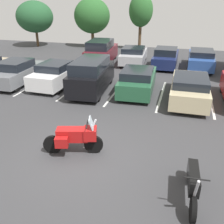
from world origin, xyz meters
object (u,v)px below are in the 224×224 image
at_px(car_green, 138,80).
at_px(car_far_blue, 201,59).
at_px(car_far_maroon, 101,52).
at_px(car_far_navy, 166,57).
at_px(car_black, 92,75).
at_px(car_white, 58,74).
at_px(motorcycle_touring, 75,137).
at_px(car_far_silver, 134,55).
at_px(car_champagne, 190,88).
at_px(motorcycle_second, 193,183).
at_px(car_grey, 18,72).

height_order(car_green, car_far_blue, car_far_blue).
relative_size(car_far_maroon, car_far_navy, 1.10).
height_order(car_green, car_far_maroon, car_far_maroon).
bearing_deg(car_black, car_white, 167.79).
xyz_separation_m(motorcycle_touring, car_far_silver, (-0.74, 13.86, 0.04)).
xyz_separation_m(car_white, car_champagne, (8.06, -0.56, -0.00)).
relative_size(car_black, car_far_maroon, 0.96).
bearing_deg(car_white, motorcycle_second, -44.93).
distance_m(motorcycle_second, car_white, 11.59).
xyz_separation_m(motorcycle_touring, car_champagne, (3.85, 6.36, 0.07)).
relative_size(car_grey, car_black, 0.94).
distance_m(car_far_navy, car_far_blue, 2.69).
distance_m(motorcycle_touring, car_far_silver, 13.88).
bearing_deg(car_far_blue, car_black, -130.99).
bearing_deg(motorcycle_touring, car_green, 82.45).
relative_size(motorcycle_touring, car_black, 0.44).
bearing_deg(motorcycle_touring, car_far_maroon, 104.38).
height_order(car_green, car_far_silver, car_green).
bearing_deg(car_black, car_champagne, -0.26).
bearing_deg(car_green, car_far_maroon, 124.27).
height_order(motorcycle_second, car_far_maroon, car_far_maroon).
bearing_deg(car_green, motorcycle_second, -69.56).
xyz_separation_m(car_far_maroon, car_far_blue, (8.07, 0.36, -0.20)).
bearing_deg(car_green, car_far_navy, 81.20).
xyz_separation_m(car_far_maroon, car_far_silver, (2.69, 0.51, -0.24)).
distance_m(car_black, car_champagne, 5.57).
bearing_deg(car_far_blue, car_champagne, -96.21).
distance_m(motorcycle_second, car_champagne, 7.62).
relative_size(car_far_maroon, car_far_silver, 1.11).
distance_m(car_far_maroon, car_far_silver, 2.75).
distance_m(car_white, car_far_silver, 7.76).
xyz_separation_m(car_grey, car_far_maroon, (3.42, 6.89, 0.19)).
height_order(car_white, car_far_maroon, car_far_maroon).
xyz_separation_m(motorcycle_second, car_black, (-5.71, 7.64, 0.42)).
height_order(car_grey, car_far_maroon, car_far_maroon).
relative_size(car_black, car_far_silver, 1.06).
relative_size(car_green, car_far_blue, 0.98).
xyz_separation_m(car_white, car_far_maroon, (0.79, 6.43, 0.21)).
relative_size(car_white, car_black, 0.99).
bearing_deg(car_green, car_far_silver, 103.53).
bearing_deg(motorcycle_touring, car_white, 121.30).
bearing_deg(car_grey, car_far_silver, 50.51).
bearing_deg(car_white, car_green, 0.53).
bearing_deg(car_far_blue, motorcycle_second, -92.50).
distance_m(car_grey, car_far_blue, 13.58).
bearing_deg(car_far_silver, car_champagne, -58.60).
relative_size(motorcycle_touring, car_far_navy, 0.46).
relative_size(car_black, car_champagne, 1.00).
bearing_deg(car_grey, car_far_maroon, 63.64).
height_order(motorcycle_second, car_far_silver, car_far_silver).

